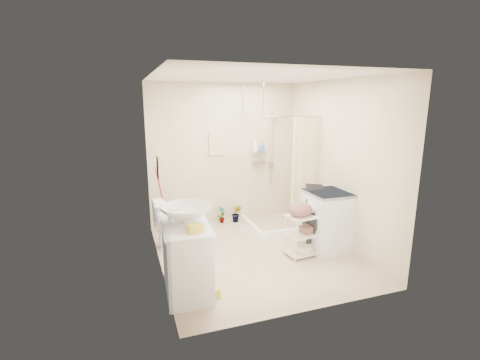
% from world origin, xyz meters
% --- Properties ---
extents(floor, '(3.20, 3.20, 0.00)m').
position_xyz_m(floor, '(0.00, 0.00, 0.00)').
color(floor, '#C4AF93').
rests_on(floor, ground).
extents(ceiling, '(2.80, 3.20, 0.04)m').
position_xyz_m(ceiling, '(0.00, 0.00, 2.60)').
color(ceiling, silver).
rests_on(ceiling, ground).
extents(wall_back, '(2.80, 0.04, 2.60)m').
position_xyz_m(wall_back, '(0.00, 1.60, 1.30)').
color(wall_back, beige).
rests_on(wall_back, ground).
extents(wall_front, '(2.80, 0.04, 2.60)m').
position_xyz_m(wall_front, '(0.00, -1.60, 1.30)').
color(wall_front, beige).
rests_on(wall_front, ground).
extents(wall_left, '(0.04, 3.20, 2.60)m').
position_xyz_m(wall_left, '(-1.40, 0.00, 1.30)').
color(wall_left, beige).
rests_on(wall_left, ground).
extents(wall_right, '(0.04, 3.20, 2.60)m').
position_xyz_m(wall_right, '(1.40, 0.00, 1.30)').
color(wall_right, beige).
rests_on(wall_right, ground).
extents(vanity, '(0.60, 1.01, 0.86)m').
position_xyz_m(vanity, '(-1.16, -0.73, 0.43)').
color(vanity, silver).
rests_on(vanity, ground).
extents(sink, '(0.68, 0.68, 0.21)m').
position_xyz_m(sink, '(-1.13, -0.68, 0.96)').
color(sink, silver).
rests_on(sink, vanity).
extents(counter_basket, '(0.18, 0.16, 0.09)m').
position_xyz_m(counter_basket, '(-1.11, -1.02, 0.90)').
color(counter_basket, gold).
rests_on(counter_basket, vanity).
extents(floor_basket, '(0.29, 0.22, 0.15)m').
position_xyz_m(floor_basket, '(-0.92, -0.97, 0.08)').
color(floor_basket, gold).
rests_on(floor_basket, ground).
extents(toilet, '(0.77, 0.45, 0.78)m').
position_xyz_m(toilet, '(-1.04, 0.65, 0.39)').
color(toilet, white).
rests_on(toilet, ground).
extents(mop, '(0.13, 0.13, 1.17)m').
position_xyz_m(mop, '(-1.23, 1.42, 0.59)').
color(mop, '#AC1B2A').
rests_on(mop, ground).
extents(potted_plant_a, '(0.21, 0.20, 0.33)m').
position_xyz_m(potted_plant_a, '(-0.10, 1.45, 0.16)').
color(potted_plant_a, brown).
rests_on(potted_plant_a, ground).
extents(potted_plant_b, '(0.23, 0.22, 0.33)m').
position_xyz_m(potted_plant_b, '(0.19, 1.41, 0.17)').
color(potted_plant_b, brown).
rests_on(potted_plant_b, ground).
extents(hanging_towel, '(0.28, 0.03, 0.42)m').
position_xyz_m(hanging_towel, '(-0.15, 1.58, 1.50)').
color(hanging_towel, beige).
rests_on(hanging_towel, wall_back).
extents(towel_ring, '(0.04, 0.22, 0.34)m').
position_xyz_m(towel_ring, '(-1.38, -0.20, 1.47)').
color(towel_ring, '#DECA88').
rests_on(towel_ring, wall_left).
extents(tp_holder, '(0.08, 0.12, 0.14)m').
position_xyz_m(tp_holder, '(-1.36, 0.05, 0.72)').
color(tp_holder, white).
rests_on(tp_holder, wall_left).
extents(shower, '(1.10, 1.10, 2.10)m').
position_xyz_m(shower, '(0.85, 1.05, 1.05)').
color(shower, white).
rests_on(shower, ground).
extents(shampoo_bottle_a, '(0.12, 0.12, 0.26)m').
position_xyz_m(shampoo_bottle_a, '(0.60, 1.52, 1.45)').
color(shampoo_bottle_a, white).
rests_on(shampoo_bottle_a, shower).
extents(shampoo_bottle_b, '(0.09, 0.09, 0.16)m').
position_xyz_m(shampoo_bottle_b, '(0.74, 1.50, 1.40)').
color(shampoo_bottle_b, '#456CB4').
rests_on(shampoo_bottle_b, shower).
extents(washing_machine, '(0.64, 0.66, 0.93)m').
position_xyz_m(washing_machine, '(1.14, -0.22, 0.46)').
color(washing_machine, silver).
rests_on(washing_machine, ground).
extents(laundry_rack, '(0.59, 0.39, 0.76)m').
position_xyz_m(laundry_rack, '(0.69, -0.29, 0.38)').
color(laundry_rack, beige).
rests_on(laundry_rack, ground).
extents(ironing_board, '(0.30, 0.10, 1.06)m').
position_xyz_m(ironing_board, '(0.94, -0.15, 0.53)').
color(ironing_board, black).
rests_on(ironing_board, ground).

